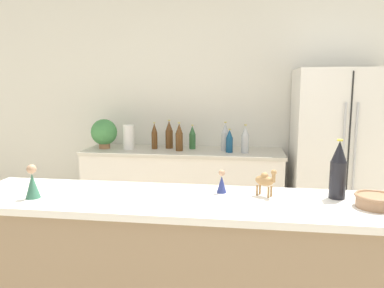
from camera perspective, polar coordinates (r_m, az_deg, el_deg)
wall_back at (r=4.15m, az=4.46°, el=4.92°), size 8.00×0.06×2.55m
back_counter at (r=4.01m, az=-1.34°, el=-7.20°), size 2.07×0.63×0.90m
refrigerator at (r=3.91m, az=21.40°, el=-2.05°), size 0.87×0.71×1.72m
potted_plant at (r=4.09m, az=-13.25°, el=1.69°), size 0.28×0.28×0.31m
paper_towel_roll at (r=3.99m, az=-9.65°, el=1.05°), size 0.12×0.12×0.26m
back_bottle_0 at (r=3.97m, az=-5.75°, el=1.18°), size 0.06×0.06×0.28m
back_bottle_1 at (r=3.76m, az=5.72°, el=0.42°), size 0.07×0.07×0.24m
back_bottle_2 at (r=3.99m, az=-3.50°, el=1.40°), size 0.08×0.08×0.30m
back_bottle_3 at (r=3.75m, az=8.11°, el=0.69°), size 0.08×0.08×0.28m
back_bottle_4 at (r=3.85m, az=5.07°, el=1.08°), size 0.08×0.08×0.30m
back_bottle_5 at (r=3.83m, az=-1.97°, el=1.02°), size 0.08×0.08×0.29m
back_bottle_6 at (r=3.95m, az=0.06°, el=0.99°), size 0.07×0.07×0.26m
wine_bottle at (r=1.97m, az=21.39°, el=-3.76°), size 0.08×0.08×0.29m
fruit_bowl at (r=1.91m, az=26.20°, el=-7.71°), size 0.19×0.19×0.06m
camel_figurine at (r=1.91m, az=11.11°, el=-5.42°), size 0.11×0.09×0.14m
wise_man_figurine_blue at (r=1.95m, az=4.55°, el=-5.91°), size 0.05×0.05×0.12m
wise_man_figurine_crimson at (r=2.01m, az=-23.14°, el=-5.57°), size 0.07×0.07×0.17m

